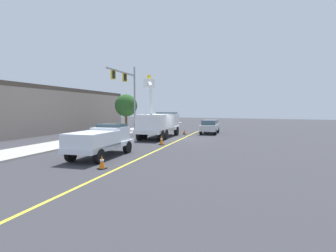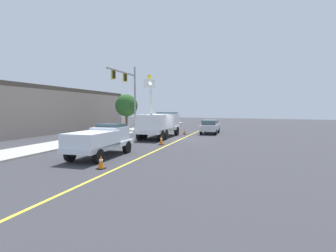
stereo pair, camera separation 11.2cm
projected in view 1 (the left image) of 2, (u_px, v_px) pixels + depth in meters
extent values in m
plane|color=#38383D|center=(182.00, 139.00, 27.23)|extent=(120.00, 120.00, 0.00)
cube|color=#B2ADA3|center=(105.00, 136.00, 29.75)|extent=(59.88, 12.34, 0.12)
cube|color=yellow|center=(182.00, 139.00, 27.23)|extent=(49.49, 7.47, 0.01)
cube|color=white|center=(159.00, 129.00, 28.31)|extent=(8.48, 3.67, 0.36)
cube|color=white|center=(167.00, 121.00, 30.77)|extent=(2.94, 2.71, 1.60)
cube|color=#384C56|center=(167.00, 115.00, 30.91)|extent=(2.09, 2.34, 0.64)
cube|color=white|center=(156.00, 123.00, 27.32)|extent=(5.56, 3.24, 1.80)
cube|color=white|center=(151.00, 100.00, 26.35)|extent=(1.40, 1.02, 2.94)
cube|color=white|center=(150.00, 84.00, 27.99)|extent=(2.18, 1.51, 0.90)
cube|color=white|center=(149.00, 83.00, 29.13)|extent=(0.90, 0.90, 0.90)
cube|color=yellow|center=(149.00, 78.00, 29.09)|extent=(0.36, 0.24, 0.60)
cylinder|color=black|center=(158.00, 130.00, 31.40)|extent=(1.08, 0.49, 1.04)
cylinder|color=black|center=(176.00, 131.00, 30.76)|extent=(1.08, 0.49, 1.04)
cylinder|color=black|center=(144.00, 134.00, 27.24)|extent=(1.08, 0.49, 1.04)
cylinder|color=black|center=(165.00, 134.00, 26.60)|extent=(1.08, 0.49, 1.04)
cylinder|color=black|center=(139.00, 135.00, 25.98)|extent=(1.08, 0.49, 1.04)
cylinder|color=black|center=(161.00, 136.00, 25.35)|extent=(1.08, 0.49, 1.04)
cube|color=white|center=(101.00, 145.00, 17.04)|extent=(5.85, 2.90, 0.30)
cube|color=white|center=(111.00, 135.00, 18.18)|extent=(2.28, 2.21, 1.10)
cube|color=#384C56|center=(112.00, 128.00, 18.34)|extent=(1.59, 1.94, 0.56)
cube|color=white|center=(93.00, 141.00, 16.05)|extent=(3.63, 2.57, 1.10)
cylinder|color=black|center=(103.00, 146.00, 19.10)|extent=(0.87, 0.42, 0.84)
cylinder|color=black|center=(127.00, 147.00, 18.56)|extent=(0.87, 0.42, 0.84)
cylinder|color=black|center=(71.00, 155.00, 15.57)|extent=(0.87, 0.42, 0.84)
cylinder|color=black|center=(99.00, 156.00, 15.03)|extent=(0.87, 0.42, 0.84)
cube|color=silver|center=(210.00, 127.00, 32.92)|extent=(5.03, 2.58, 0.70)
cube|color=#384C56|center=(210.00, 122.00, 33.03)|extent=(3.66, 2.16, 0.60)
cylinder|color=black|center=(215.00, 132.00, 31.15)|extent=(0.71, 0.34, 0.68)
cylinder|color=black|center=(201.00, 132.00, 31.64)|extent=(0.71, 0.34, 0.68)
cylinder|color=black|center=(218.00, 130.00, 34.27)|extent=(0.71, 0.34, 0.68)
cylinder|color=black|center=(205.00, 130.00, 34.76)|extent=(0.71, 0.34, 0.68)
cube|color=black|center=(102.00, 168.00, 13.74)|extent=(0.40, 0.40, 0.04)
cone|color=orange|center=(102.00, 162.00, 13.71)|extent=(0.32, 0.32, 0.67)
cylinder|color=white|center=(102.00, 160.00, 13.71)|extent=(0.20, 0.20, 0.08)
cube|color=black|center=(161.00, 145.00, 22.81)|extent=(0.40, 0.40, 0.04)
cone|color=orange|center=(161.00, 140.00, 22.79)|extent=(0.32, 0.32, 0.80)
cylinder|color=white|center=(161.00, 139.00, 22.78)|extent=(0.20, 0.20, 0.08)
cube|color=black|center=(184.00, 134.00, 32.03)|extent=(0.40, 0.40, 0.04)
cone|color=orange|center=(184.00, 131.00, 32.01)|extent=(0.32, 0.32, 0.66)
cylinder|color=white|center=(184.00, 131.00, 32.00)|extent=(0.20, 0.20, 0.08)
cylinder|color=gray|center=(135.00, 100.00, 35.02)|extent=(0.22, 0.22, 8.54)
cube|color=gray|center=(122.00, 72.00, 31.35)|extent=(7.18, 1.22, 0.16)
cube|color=gold|center=(125.00, 78.00, 32.08)|extent=(0.20, 0.57, 1.00)
cube|color=black|center=(126.00, 77.00, 32.05)|extent=(0.24, 0.35, 0.84)
cube|color=gold|center=(113.00, 75.00, 29.31)|extent=(0.20, 0.57, 1.00)
cube|color=black|center=(114.00, 75.00, 29.28)|extent=(0.24, 0.35, 0.84)
cube|color=gray|center=(52.00, 112.00, 37.28)|extent=(27.02, 11.96, 5.30)
cube|color=#4C4238|center=(51.00, 91.00, 37.09)|extent=(27.02, 11.96, 0.50)
cylinder|color=brown|center=(126.00, 122.00, 37.08)|extent=(0.32, 0.32, 2.45)
sphere|color=#285623|center=(126.00, 105.00, 36.93)|extent=(3.12, 3.12, 3.12)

